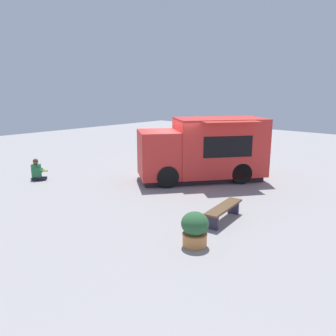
# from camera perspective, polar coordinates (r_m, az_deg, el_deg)

# --- Properties ---
(ground_plane) EXTENTS (40.00, 40.00, 0.00)m
(ground_plane) POSITION_cam_1_polar(r_m,az_deg,el_deg) (14.54, 2.73, -1.82)
(ground_plane) COLOR gray
(food_truck) EXTENTS (4.76, 5.32, 2.58)m
(food_truck) POSITION_cam_1_polar(r_m,az_deg,el_deg) (14.21, 6.10, 2.89)
(food_truck) COLOR red
(food_truck) RESTS_ON ground_plane
(person_customer) EXTENTS (0.72, 0.72, 0.92)m
(person_customer) POSITION_cam_1_polar(r_m,az_deg,el_deg) (15.27, -21.13, -0.59)
(person_customer) COLOR #211F2D
(person_customer) RESTS_ON ground_plane
(planter_flowering_near) EXTENTS (0.54, 0.54, 0.69)m
(planter_flowering_near) POSITION_cam_1_polar(r_m,az_deg,el_deg) (19.47, 3.86, 3.07)
(planter_flowering_near) COLOR gray
(planter_flowering_near) RESTS_ON ground_plane
(planter_flowering_far) EXTENTS (0.67, 0.67, 0.86)m
(planter_flowering_far) POSITION_cam_1_polar(r_m,az_deg,el_deg) (8.35, 4.53, -10.11)
(planter_flowering_far) COLOR #C27A40
(planter_flowering_far) RESTS_ON ground_plane
(plaza_bench) EXTENTS (0.64, 1.81, 0.45)m
(plaza_bench) POSITION_cam_1_polar(r_m,az_deg,el_deg) (9.99, 9.34, -6.90)
(plaza_bench) COLOR brown
(plaza_bench) RESTS_ON ground_plane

